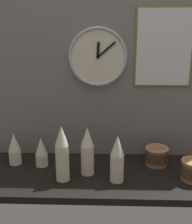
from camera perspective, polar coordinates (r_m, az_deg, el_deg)
ground_plane at (r=172.17cm, az=2.46°, el=-12.62°), size 160.00×56.00×4.00cm
wall_tiled_back at (r=179.48cm, az=2.59°, el=7.08°), size 160.00×3.00×105.00cm
cup_stack_center_left at (r=157.17cm, az=-6.90°, el=-8.34°), size 7.72×7.72×32.06cm
cup_stack_center_right at (r=156.43cm, az=4.32°, el=-9.43°), size 7.72×7.72×26.90cm
cup_stack_far_left at (r=183.79cm, az=-16.22°, el=-7.18°), size 7.72×7.72×20.04cm
cup_stack_center at (r=163.21cm, az=-1.77°, el=-7.91°), size 7.72×7.72×28.62cm
cup_stack_left at (r=177.80cm, az=-11.05°, el=-7.93°), size 7.72×7.72×18.32cm
bowl_stack_right at (r=180.86cm, az=12.20°, el=-8.59°), size 14.36×14.36×11.71cm
wall_clock at (r=174.88cm, az=0.37°, el=11.12°), size 36.23×2.70×36.23cm
menu_board at (r=178.86cm, az=13.64°, el=12.57°), size 35.45×1.32×47.97cm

